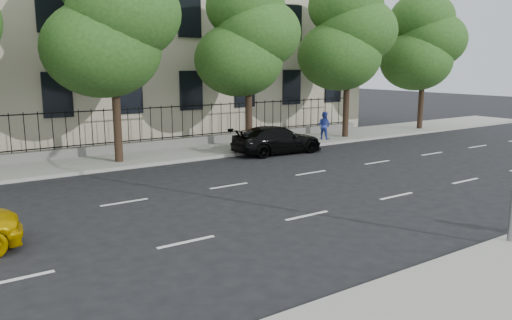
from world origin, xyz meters
The scene contains 11 objects.
ground centered at (0.00, 0.00, 0.00)m, with size 120.00×120.00×0.00m, color black.
far_sidewalk centered at (0.00, 14.00, 0.07)m, with size 60.00×4.00×0.15m, color gray.
lane_markings centered at (0.00, 4.75, 0.01)m, with size 49.60×4.62×0.01m, color silver, non-canonical shape.
iron_fence centered at (0.00, 15.70, 0.65)m, with size 30.00×0.50×2.20m.
street_light centered at (2.50, -1.77, 5.15)m, with size 0.25×3.32×8.05m.
tree_c centered at (-1.96, 13.36, 6.41)m, with size 5.89×5.50×9.80m.
tree_d centered at (5.04, 13.36, 5.84)m, with size 5.34×4.94×8.84m.
tree_e centered at (12.04, 13.36, 6.20)m, with size 5.71×5.31×9.46m.
tree_f centered at (19.04, 13.36, 5.88)m, with size 5.52×5.12×9.01m.
black_sedan centered at (5.60, 11.50, 0.70)m, with size 1.96×4.82×1.40m, color black.
pedestrian_far centered at (10.21, 13.12, 0.96)m, with size 0.78×0.61×1.61m, color #283A9B.
Camera 1 is at (-9.34, -8.46, 4.45)m, focal length 35.00 mm.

